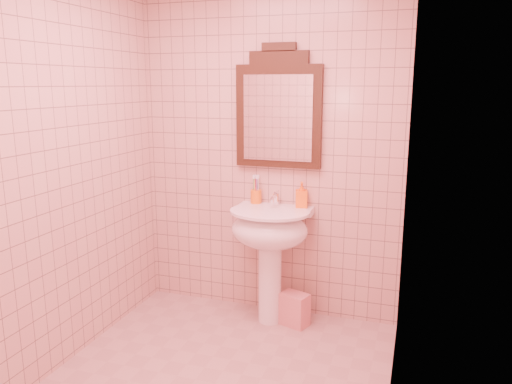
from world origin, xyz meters
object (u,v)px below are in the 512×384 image
(mirror, at_px, (278,111))
(toothbrush_cup, at_px, (256,196))
(towel, at_px, (294,309))
(pedestal_sink, at_px, (270,237))
(soap_dispenser, at_px, (302,195))

(mirror, height_order, toothbrush_cup, mirror)
(mirror, xyz_separation_m, towel, (0.19, -0.20, -1.44))
(mirror, relative_size, toothbrush_cup, 4.62)
(mirror, bearing_deg, toothbrush_cup, -172.28)
(pedestal_sink, distance_m, toothbrush_cup, 0.35)
(mirror, height_order, towel, mirror)
(toothbrush_cup, relative_size, towel, 0.79)
(soap_dispenser, distance_m, towel, 0.85)
(pedestal_sink, relative_size, towel, 3.53)
(soap_dispenser, bearing_deg, pedestal_sink, -152.67)
(pedestal_sink, height_order, toothbrush_cup, toothbrush_cup)
(soap_dispenser, relative_size, towel, 0.77)
(mirror, relative_size, soap_dispenser, 4.73)
(pedestal_sink, bearing_deg, towel, 1.30)
(toothbrush_cup, bearing_deg, pedestal_sink, -47.45)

